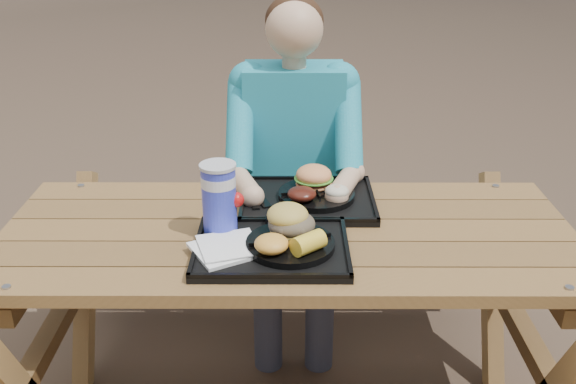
{
  "coord_description": "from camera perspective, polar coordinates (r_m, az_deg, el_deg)",
  "views": [
    {
      "loc": [
        0.0,
        -1.78,
        1.69
      ],
      "look_at": [
        0.0,
        0.0,
        0.88
      ],
      "focal_mm": 40.0,
      "sensor_mm": 36.0,
      "label": 1
    }
  ],
  "objects": [
    {
      "name": "condiment_mustard",
      "position": [
        1.98,
        0.43,
        -2.8
      ],
      "size": [
        0.04,
        0.04,
        0.03
      ],
      "primitive_type": "cylinder",
      "color": "yellow",
      "rests_on": "tray_near"
    },
    {
      "name": "mac_cheese",
      "position": [
        1.8,
        -1.48,
        -4.63
      ],
      "size": [
        0.1,
        0.1,
        0.05
      ],
      "primitive_type": "ellipsoid",
      "color": "gold",
      "rests_on": "plate_near"
    },
    {
      "name": "plate_near",
      "position": [
        1.87,
        0.21,
        -4.65
      ],
      "size": [
        0.26,
        0.26,
        0.02
      ],
      "primitive_type": "cylinder",
      "color": "black",
      "rests_on": "tray_near"
    },
    {
      "name": "plate_far",
      "position": [
        2.18,
        2.54,
        -0.24
      ],
      "size": [
        0.26,
        0.26,
        0.02
      ],
      "primitive_type": "cylinder",
      "color": "black",
      "rests_on": "tray_far"
    },
    {
      "name": "potato_salad",
      "position": [
        2.13,
        4.36,
        0.06
      ],
      "size": [
        0.08,
        0.08,
        0.04
      ],
      "primitive_type": "ellipsoid",
      "color": "beige",
      "rests_on": "plate_far"
    },
    {
      "name": "diner",
      "position": [
        2.58,
        0.51,
        0.39
      ],
      "size": [
        0.48,
        0.84,
        1.28
      ],
      "primitive_type": null,
      "color": "#1CA9C5",
      "rests_on": "ground"
    },
    {
      "name": "tray_far",
      "position": [
        2.18,
        1.75,
        -0.83
      ],
      "size": [
        0.45,
        0.35,
        0.02
      ],
      "primitive_type": "cube",
      "color": "black",
      "rests_on": "picnic_table"
    },
    {
      "name": "baked_beans",
      "position": [
        2.11,
        1.24,
        -0.17
      ],
      "size": [
        0.1,
        0.1,
        0.04
      ],
      "primitive_type": "ellipsoid",
      "color": "#43150D",
      "rests_on": "plate_far"
    },
    {
      "name": "corn_cob",
      "position": [
        1.8,
        1.82,
        -4.54
      ],
      "size": [
        0.13,
        0.13,
        0.06
      ],
      "primitive_type": null,
      "rotation": [
        0.0,
        0.0,
        0.68
      ],
      "color": "yellow",
      "rests_on": "plate_near"
    },
    {
      "name": "tray_near",
      "position": [
        1.89,
        -1.47,
        -5.11
      ],
      "size": [
        0.45,
        0.35,
        0.02
      ],
      "primitive_type": "cube",
      "color": "black",
      "rests_on": "picnic_table"
    },
    {
      "name": "burger",
      "position": [
        2.21,
        2.32,
        1.92
      ],
      "size": [
        0.13,
        0.13,
        0.11
      ],
      "primitive_type": null,
      "color": "#F49556",
      "rests_on": "plate_far"
    },
    {
      "name": "condiment_bbq",
      "position": [
        1.99,
        -1.41,
        -2.63
      ],
      "size": [
        0.04,
        0.04,
        0.03
      ],
      "primitive_type": "cylinder",
      "color": "#340D05",
      "rests_on": "tray_near"
    },
    {
      "name": "soda_cup",
      "position": [
        1.93,
        -6.13,
        -0.67
      ],
      "size": [
        0.1,
        0.1,
        0.21
      ],
      "primitive_type": "cylinder",
      "color": "#1926C1",
      "rests_on": "tray_near"
    },
    {
      "name": "cutlery_far",
      "position": [
        2.18,
        -2.54,
        -0.48
      ],
      "size": [
        0.09,
        0.17,
        0.01
      ],
      "primitive_type": "cube",
      "rotation": [
        0.0,
        0.0,
        0.38
      ],
      "color": "black",
      "rests_on": "tray_far"
    },
    {
      "name": "napkin_stack",
      "position": [
        1.86,
        -5.64,
        -5.01
      ],
      "size": [
        0.23,
        0.23,
        0.02
      ],
      "primitive_type": "cube",
      "rotation": [
        0.0,
        0.0,
        0.51
      ],
      "color": "white",
      "rests_on": "tray_near"
    },
    {
      "name": "sandwich",
      "position": [
        1.88,
        0.33,
        -1.77
      ],
      "size": [
        0.13,
        0.13,
        0.14
      ],
      "primitive_type": null,
      "color": "gold",
      "rests_on": "plate_near"
    },
    {
      "name": "picnic_table",
      "position": [
        2.21,
        -0.0,
        -12.0
      ],
      "size": [
        1.8,
        1.49,
        0.75
      ],
      "primitive_type": null,
      "color": "#999999",
      "rests_on": "ground"
    }
  ]
}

